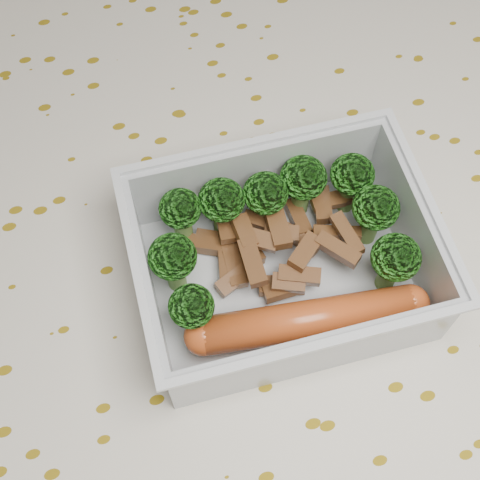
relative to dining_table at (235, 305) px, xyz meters
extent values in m
plane|color=olive|center=(0.00, 0.00, -0.67)|extent=(4.00, 4.00, 0.00)
cube|color=brown|center=(0.00, 0.00, 0.06)|extent=(1.40, 0.90, 0.04)
cube|color=silver|center=(0.00, 0.00, 0.09)|extent=(1.46, 0.96, 0.01)
cube|color=silver|center=(0.02, -0.03, 0.09)|extent=(0.18, 0.14, 0.00)
cube|color=silver|center=(0.03, 0.04, 0.12)|extent=(0.17, 0.01, 0.06)
cube|color=silver|center=(0.02, -0.09, 0.12)|extent=(0.17, 0.01, 0.06)
cube|color=silver|center=(0.11, -0.03, 0.12)|extent=(0.01, 0.13, 0.06)
cube|color=silver|center=(-0.06, -0.02, 0.12)|extent=(0.01, 0.13, 0.06)
cube|color=silver|center=(0.03, 0.04, 0.15)|extent=(0.18, 0.01, 0.00)
cube|color=silver|center=(0.02, -0.10, 0.15)|extent=(0.18, 0.01, 0.00)
cube|color=silver|center=(0.11, -0.03, 0.15)|extent=(0.01, 0.13, 0.00)
cube|color=silver|center=(-0.06, -0.02, 0.15)|extent=(0.01, 0.13, 0.00)
cylinder|color=#608C3F|center=(-0.03, 0.02, 0.11)|extent=(0.01, 0.01, 0.03)
ellipsoid|color=#308524|center=(-0.03, 0.02, 0.13)|extent=(0.03, 0.03, 0.02)
cylinder|color=#608C3F|center=(0.00, 0.02, 0.11)|extent=(0.01, 0.01, 0.03)
ellipsoid|color=#308524|center=(0.00, 0.02, 0.13)|extent=(0.03, 0.03, 0.03)
cylinder|color=#608C3F|center=(0.03, 0.02, 0.11)|extent=(0.01, 0.01, 0.03)
ellipsoid|color=#308524|center=(0.03, 0.02, 0.13)|extent=(0.03, 0.03, 0.03)
cylinder|color=#608C3F|center=(0.05, 0.02, 0.11)|extent=(0.01, 0.01, 0.03)
ellipsoid|color=#308524|center=(0.05, 0.02, 0.13)|extent=(0.03, 0.03, 0.03)
cylinder|color=#608C3F|center=(0.08, 0.01, 0.11)|extent=(0.01, 0.01, 0.03)
ellipsoid|color=#308524|center=(0.08, 0.01, 0.13)|extent=(0.03, 0.03, 0.03)
cylinder|color=#608C3F|center=(-0.04, -0.01, 0.11)|extent=(0.01, 0.01, 0.03)
ellipsoid|color=#308524|center=(-0.04, -0.01, 0.13)|extent=(0.03, 0.03, 0.03)
cylinder|color=#608C3F|center=(0.09, -0.01, 0.11)|extent=(0.01, 0.01, 0.03)
ellipsoid|color=#308524|center=(0.09, -0.01, 0.13)|extent=(0.03, 0.03, 0.03)
cylinder|color=#608C3F|center=(-0.04, -0.05, 0.11)|extent=(0.01, 0.01, 0.03)
ellipsoid|color=#308524|center=(-0.04, -0.05, 0.13)|extent=(0.03, 0.03, 0.02)
cylinder|color=#608C3F|center=(0.09, -0.05, 0.11)|extent=(0.01, 0.01, 0.03)
ellipsoid|color=#308524|center=(0.09, -0.05, 0.13)|extent=(0.03, 0.03, 0.03)
cube|color=brown|center=(0.07, -0.02, 0.12)|extent=(0.01, 0.03, 0.01)
cube|color=brown|center=(0.02, -0.03, 0.10)|extent=(0.03, 0.02, 0.01)
cube|color=brown|center=(0.07, 0.01, 0.11)|extent=(0.02, 0.03, 0.01)
cube|color=brown|center=(0.00, -0.01, 0.10)|extent=(0.01, 0.03, 0.01)
cube|color=brown|center=(-0.01, -0.02, 0.10)|extent=(0.03, 0.02, 0.01)
cube|color=brown|center=(0.04, -0.02, 0.12)|extent=(0.03, 0.03, 0.01)
cube|color=brown|center=(0.02, -0.04, 0.10)|extent=(0.02, 0.01, 0.01)
cube|color=brown|center=(0.01, -0.02, 0.12)|extent=(0.01, 0.03, 0.01)
cube|color=brown|center=(0.02, -0.01, 0.12)|extent=(0.03, 0.02, 0.01)
cube|color=brown|center=(0.03, 0.00, 0.11)|extent=(0.03, 0.02, 0.01)
cube|color=brown|center=(0.07, -0.01, 0.11)|extent=(0.03, 0.02, 0.01)
cube|color=brown|center=(-0.01, -0.01, 0.10)|extent=(0.02, 0.03, 0.01)
cube|color=brown|center=(0.07, 0.01, 0.11)|extent=(0.03, 0.01, 0.01)
cube|color=brown|center=(0.04, -0.01, 0.10)|extent=(0.02, 0.03, 0.01)
cube|color=brown|center=(0.05, 0.01, 0.10)|extent=(0.01, 0.03, 0.01)
cube|color=brown|center=(0.01, 0.00, 0.12)|extent=(0.01, 0.02, 0.01)
cube|color=brown|center=(0.01, 0.01, 0.10)|extent=(0.03, 0.02, 0.01)
cube|color=brown|center=(0.06, -0.03, 0.12)|extent=(0.03, 0.03, 0.01)
cube|color=brown|center=(0.01, 0.00, 0.10)|extent=(0.02, 0.02, 0.01)
cube|color=brown|center=(-0.01, 0.01, 0.10)|extent=(0.03, 0.02, 0.01)
cube|color=brown|center=(-0.02, 0.01, 0.10)|extent=(0.03, 0.02, 0.01)
cube|color=brown|center=(0.07, 0.01, 0.11)|extent=(0.02, 0.01, 0.01)
cube|color=brown|center=(0.00, 0.01, 0.11)|extent=(0.01, 0.02, 0.01)
cube|color=brown|center=(0.03, 0.00, 0.12)|extent=(0.01, 0.03, 0.01)
cube|color=brown|center=(0.03, -0.04, 0.11)|extent=(0.02, 0.02, 0.01)
cube|color=brown|center=(0.03, -0.04, 0.11)|extent=(0.03, 0.02, 0.01)
cube|color=brown|center=(0.02, 0.01, 0.11)|extent=(0.03, 0.03, 0.01)
cylinder|color=#BB4A1C|center=(0.03, -0.07, 0.11)|extent=(0.13, 0.04, 0.02)
sphere|color=#BB4A1C|center=(0.09, -0.07, 0.11)|extent=(0.02, 0.02, 0.02)
sphere|color=#BB4A1C|center=(-0.04, -0.06, 0.11)|extent=(0.02, 0.02, 0.02)
camera|label=1|loc=(-0.06, -0.19, 0.50)|focal=50.00mm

